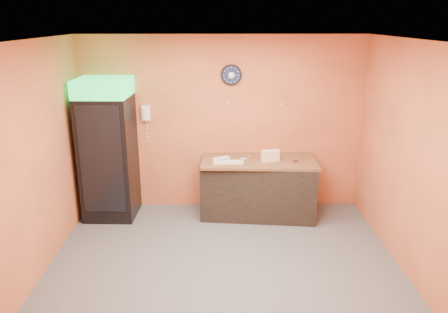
{
  "coord_description": "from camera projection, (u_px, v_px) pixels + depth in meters",
  "views": [
    {
      "loc": [
        -0.08,
        -4.84,
        3.03
      ],
      "look_at": [
        0.01,
        0.6,
        1.3
      ],
      "focal_mm": 35.0,
      "sensor_mm": 36.0,
      "label": 1
    }
  ],
  "objects": [
    {
      "name": "kitchen_tool",
      "position": [
        249.0,
        158.0,
        6.81
      ],
      "size": [
        0.06,
        0.06,
        0.06
      ],
      "primitive_type": "cylinder",
      "color": "silver",
      "rests_on": "butcher_paper"
    },
    {
      "name": "back_wall",
      "position": [
        222.0,
        124.0,
        7.01
      ],
      "size": [
        4.5,
        0.02,
        2.8
      ],
      "primitive_type": "cube",
      "color": "#DE683E",
      "rests_on": "floor"
    },
    {
      "name": "wall_clock",
      "position": [
        231.0,
        75.0,
        6.74
      ],
      "size": [
        0.32,
        0.06,
        0.32
      ],
      "color": "black",
      "rests_on": "back_wall"
    },
    {
      "name": "floor",
      "position": [
        224.0,
        268.0,
        5.53
      ],
      "size": [
        4.5,
        4.5,
        0.0
      ],
      "primitive_type": "plane",
      "color": "#47474C",
      "rests_on": "ground"
    },
    {
      "name": "ceiling",
      "position": [
        224.0,
        40.0,
        4.68
      ],
      "size": [
        4.5,
        4.0,
        0.02
      ],
      "primitive_type": "cube",
      "color": "white",
      "rests_on": "back_wall"
    },
    {
      "name": "sub_roll_stack",
      "position": [
        270.0,
        156.0,
        6.7
      ],
      "size": [
        0.29,
        0.17,
        0.18
      ],
      "rotation": [
        0.0,
        0.0,
        0.3
      ],
      "color": "beige",
      "rests_on": "butcher_paper"
    },
    {
      "name": "beverage_cooler",
      "position": [
        108.0,
        152.0,
        6.7
      ],
      "size": [
        0.8,
        0.81,
        2.19
      ],
      "rotation": [
        0.0,
        0.0,
        -0.04
      ],
      "color": "black",
      "rests_on": "floor"
    },
    {
      "name": "wrapped_sandwich_right",
      "position": [
        221.0,
        159.0,
        6.77
      ],
      "size": [
        0.29,
        0.24,
        0.04
      ],
      "primitive_type": "cube",
      "rotation": [
        0.0,
        0.0,
        0.58
      ],
      "color": "silver",
      "rests_on": "butcher_paper"
    },
    {
      "name": "prep_counter",
      "position": [
        258.0,
        189.0,
        6.94
      ],
      "size": [
        1.84,
        0.97,
        0.88
      ],
      "primitive_type": "cube",
      "rotation": [
        0.0,
        0.0,
        -0.11
      ],
      "color": "black",
      "rests_on": "floor"
    },
    {
      "name": "wall_phone",
      "position": [
        146.0,
        113.0,
        6.88
      ],
      "size": [
        0.13,
        0.11,
        0.23
      ],
      "color": "white",
      "rests_on": "back_wall"
    },
    {
      "name": "left_wall",
      "position": [
        31.0,
        165.0,
        5.07
      ],
      "size": [
        0.02,
        4.0,
        2.8
      ],
      "primitive_type": "cube",
      "color": "#DE683E",
      "rests_on": "floor"
    },
    {
      "name": "butcher_paper",
      "position": [
        259.0,
        161.0,
        6.8
      ],
      "size": [
        1.82,
        0.93,
        0.04
      ],
      "primitive_type": "cube",
      "rotation": [
        0.0,
        0.0,
        -0.05
      ],
      "color": "brown",
      "rests_on": "prep_counter"
    },
    {
      "name": "right_wall",
      "position": [
        415.0,
        163.0,
        5.14
      ],
      "size": [
        0.02,
        4.0,
        2.8
      ],
      "primitive_type": "cube",
      "color": "#DE683E",
      "rests_on": "floor"
    },
    {
      "name": "wrapped_sandwich_mid",
      "position": [
        234.0,
        162.0,
        6.61
      ],
      "size": [
        0.28,
        0.12,
        0.04
      ],
      "primitive_type": "cube",
      "rotation": [
        0.0,
        0.0,
        0.03
      ],
      "color": "silver",
      "rests_on": "butcher_paper"
    },
    {
      "name": "wrapped_sandwich_left",
      "position": [
        222.0,
        163.0,
        6.59
      ],
      "size": [
        0.26,
        0.11,
        0.04
      ],
      "primitive_type": "cube",
      "rotation": [
        0.0,
        0.0,
        0.03
      ],
      "color": "silver",
      "rests_on": "butcher_paper"
    }
  ]
}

